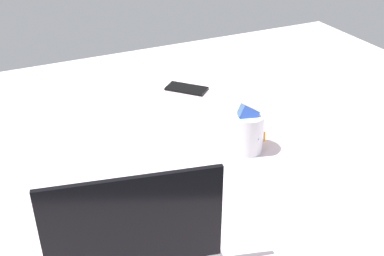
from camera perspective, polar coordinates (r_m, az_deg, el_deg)
bed_mattress at (r=149.28cm, az=4.05°, el=-2.28°), size 180.00×140.00×18.00cm
laptop at (r=99.35cm, az=-7.31°, el=-12.02°), size 36.98×29.22×23.00cm
snack_cup at (r=128.67cm, az=6.74°, el=-0.31°), size 9.26×9.09×14.42cm
cell_phone at (r=164.63cm, az=-0.66°, el=4.78°), size 14.56×14.85×0.80cm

